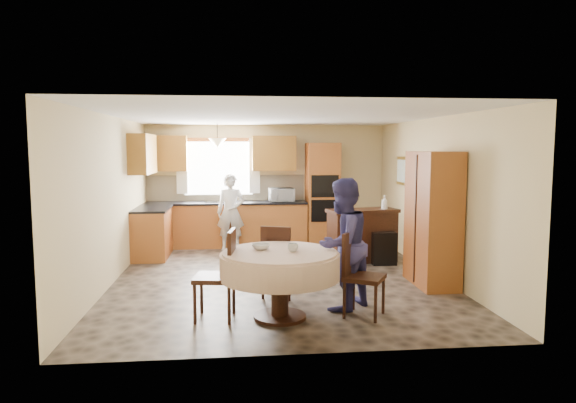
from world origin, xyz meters
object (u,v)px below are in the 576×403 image
Objects in this scene: sideboard at (362,237)px; person_sink at (231,212)px; chair_back at (278,258)px; dining_table at (280,266)px; chair_right at (358,270)px; oven_tower at (322,194)px; cupboard at (433,219)px; person_dining at (342,244)px; chair_left at (222,270)px.

sideboard is 2.69m from person_sink.
dining_table is at bearing 107.03° from chair_back.
chair_right is (0.90, -0.82, 0.01)m from chair_back.
dining_table is at bearing -105.77° from oven_tower.
oven_tower is 1.85m from sideboard.
oven_tower is 3.49m from cupboard.
person_dining is at bearing 164.79° from chair_back.
sideboard is 1.25× the size of chair_back.
chair_right is 0.40m from person_dining.
chair_left is (-3.05, -1.22, -0.40)m from cupboard.
chair_left reaches higher than chair_back.
person_sink is (-0.60, 4.20, 0.13)m from dining_table.
chair_right is at bearing -117.67° from sideboard.
chair_right reaches higher than chair_back.
chair_left is at bearing 67.33° from chair_back.
oven_tower reaches higher than person_dining.
cupboard reaches higher than person_sink.
person_dining reaches higher than person_sink.
cupboard reaches higher than chair_left.
oven_tower is at bearing 74.23° from dining_table.
chair_back is at bearing -75.25° from person_sink.
sideboard is 2.81m from person_dining.
person_sink is at bearing -173.53° from chair_left.
oven_tower is 4.79m from dining_table.
chair_left reaches higher than sideboard.
dining_table is 1.43× the size of chair_back.
chair_right is at bearing -138.49° from cupboard.
person_dining is (0.76, -0.55, 0.28)m from chair_back.
chair_back is at bearing -108.36° from oven_tower.
chair_right is 0.62× the size of person_dining.
oven_tower reaches higher than sideboard.
chair_left is 1.53m from person_dining.
oven_tower is at bearing 107.86° from cupboard.
oven_tower reaches higher than dining_table.
person_sink is 4.16m from person_dining.
cupboard is 1.99× the size of chair_back.
chair_back is (-1.68, -2.08, 0.11)m from sideboard.
chair_right is 0.67× the size of person_sink.
person_dining reaches higher than sideboard.
chair_right is at bearing 157.94° from chair_back.
dining_table is at bearing 120.85° from chair_right.
chair_back is 0.97× the size of chair_right.
cupboard reaches higher than dining_table.
sideboard is 3.74m from chair_left.
cupboard is at bearing -72.14° from oven_tower.
cupboard is (1.07, -3.32, -0.07)m from oven_tower.
person_sink reaches higher than chair_right.
dining_table is at bearing 93.19° from chair_left.
dining_table is 0.69m from chair_left.
chair_back is at bearing -78.06° from person_dining.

